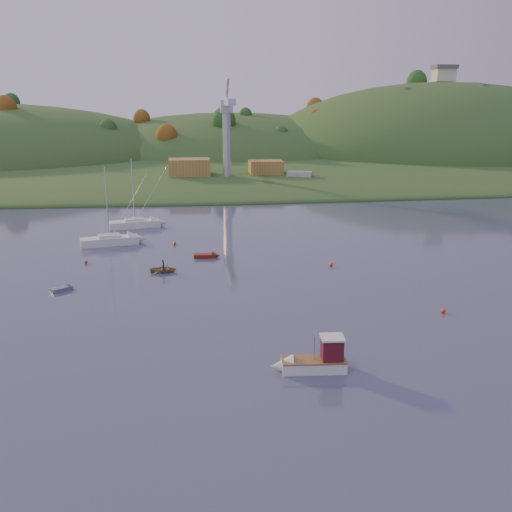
{
  "coord_description": "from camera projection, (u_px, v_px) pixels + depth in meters",
  "views": [
    {
      "loc": [
        -9.33,
        -32.92,
        21.67
      ],
      "look_at": [
        -0.71,
        36.12,
        2.99
      ],
      "focal_mm": 40.0,
      "sensor_mm": 36.0,
      "label": 1
    }
  ],
  "objects": [
    {
      "name": "sailboat_near",
      "position": [
        109.0,
        240.0,
        90.01
      ],
      "size": [
        9.22,
        4.49,
        12.29
      ],
      "rotation": [
        0.0,
        0.0,
        0.22
      ],
      "color": "silver",
      "rests_on": "ground"
    },
    {
      "name": "hill_center",
      "position": [
        230.0,
        156.0,
        240.73
      ],
      "size": [
        140.0,
        120.0,
        36.0
      ],
      "primitive_type": "ellipsoid",
      "color": "#25471C",
      "rests_on": "ground"
    },
    {
      "name": "paddler",
      "position": [
        163.0,
        267.0,
        75.4
      ],
      "size": [
        0.34,
        0.52,
        1.4
      ],
      "primitive_type": "imported",
      "rotation": [
        0.0,
        0.0,
        1.56
      ],
      "color": "black",
      "rests_on": "ground"
    },
    {
      "name": "shed_west",
      "position": [
        189.0,
        168.0,
        153.96
      ],
      "size": [
        11.0,
        8.0,
        4.8
      ],
      "primitive_type": "cube",
      "color": "olive",
      "rests_on": "wharf"
    },
    {
      "name": "grey_dinghy",
      "position": [
        66.0,
        288.0,
        68.37
      ],
      "size": [
        2.94,
        2.51,
        1.06
      ],
      "rotation": [
        0.0,
        0.0,
        0.61
      ],
      "color": "slate",
      "rests_on": "ground"
    },
    {
      "name": "ground",
      "position": [
        333.0,
        437.0,
        38.29
      ],
      "size": [
        500.0,
        500.0,
        0.0
      ],
      "primitive_type": "plane",
      "color": "#313551",
      "rests_on": "ground"
    },
    {
      "name": "wharf",
      "position": [
        238.0,
        181.0,
        155.49
      ],
      "size": [
        42.0,
        16.0,
        2.4
      ],
      "primitive_type": "cube",
      "color": "slate",
      "rests_on": "ground"
    },
    {
      "name": "buoy_2",
      "position": [
        86.0,
        262.0,
        79.54
      ],
      "size": [
        0.5,
        0.5,
        0.5
      ],
      "primitive_type": "sphere",
      "color": "#ED3A0C",
      "rests_on": "ground"
    },
    {
      "name": "hill_right",
      "position": [
        437.0,
        157.0,
        236.53
      ],
      "size": [
        150.0,
        130.0,
        60.0
      ],
      "primitive_type": "ellipsoid",
      "color": "#25471C",
      "rests_on": "ground"
    },
    {
      "name": "hilltop_house",
      "position": [
        444.0,
        73.0,
        227.87
      ],
      "size": [
        9.0,
        7.0,
        6.45
      ],
      "color": "beige",
      "rests_on": "hill_right"
    },
    {
      "name": "dock_crane",
      "position": [
        227.0,
        121.0,
        147.53
      ],
      "size": [
        3.2,
        28.0,
        20.3
      ],
      "color": "#B7B7BC",
      "rests_on": "wharf"
    },
    {
      "name": "shed_east",
      "position": [
        266.0,
        168.0,
        157.53
      ],
      "size": [
        9.0,
        7.0,
        4.0
      ],
      "primitive_type": "cube",
      "color": "olive",
      "rests_on": "wharf"
    },
    {
      "name": "fishing_boat",
      "position": [
        309.0,
        361.0,
        47.52
      ],
      "size": [
        6.41,
        2.39,
        4.01
      ],
      "rotation": [
        0.0,
        0.0,
        3.07
      ],
      "color": "silver",
      "rests_on": "ground"
    },
    {
      "name": "buoy_1",
      "position": [
        331.0,
        265.0,
        78.22
      ],
      "size": [
        0.5,
        0.5,
        0.5
      ],
      "primitive_type": "sphere",
      "color": "#ED3A0C",
      "rests_on": "ground"
    },
    {
      "name": "sailboat_far",
      "position": [
        135.0,
        223.0,
        102.61
      ],
      "size": [
        9.21,
        4.24,
        12.31
      ],
      "rotation": [
        0.0,
        0.0,
        0.18
      ],
      "color": "silver",
      "rests_on": "ground"
    },
    {
      "name": "buoy_3",
      "position": [
        175.0,
        243.0,
        90.18
      ],
      "size": [
        0.5,
        0.5,
        0.5
      ],
      "primitive_type": "sphere",
      "color": "#ED3A0C",
      "rests_on": "ground"
    },
    {
      "name": "hillside_trees",
      "position": [
        209.0,
        162.0,
        215.58
      ],
      "size": [
        280.0,
        50.0,
        32.0
      ],
      "primitive_type": null,
      "color": "#1A491B",
      "rests_on": "ground"
    },
    {
      "name": "red_tender",
      "position": [
        210.0,
        256.0,
        82.66
      ],
      "size": [
        3.82,
        1.57,
        1.27
      ],
      "rotation": [
        0.0,
        0.0,
        -0.08
      ],
      "color": "#631C0E",
      "rests_on": "ground"
    },
    {
      "name": "far_shore",
      "position": [
        205.0,
        153.0,
        258.7
      ],
      "size": [
        620.0,
        220.0,
        1.5
      ],
      "primitive_type": "cube",
      "color": "#25471C",
      "rests_on": "ground"
    },
    {
      "name": "buoy_0",
      "position": [
        443.0,
        311.0,
        60.76
      ],
      "size": [
        0.5,
        0.5,
        0.5
      ],
      "primitive_type": "sphere",
      "color": "#ED3A0C",
      "rests_on": "ground"
    },
    {
      "name": "work_vessel",
      "position": [
        300.0,
        181.0,
        153.56
      ],
      "size": [
        16.42,
        10.61,
        3.98
      ],
      "rotation": [
        0.0,
        0.0,
        -0.36
      ],
      "color": "slate",
      "rests_on": "ground"
    },
    {
      "name": "shore_slope",
      "position": [
        212.0,
        168.0,
        196.41
      ],
      "size": [
        640.0,
        150.0,
        7.0
      ],
      "primitive_type": "ellipsoid",
      "color": "#25471C",
      "rests_on": "ground"
    },
    {
      "name": "canoe",
      "position": [
        164.0,
        269.0,
        75.49
      ],
      "size": [
        3.57,
        2.57,
        0.73
      ],
      "primitive_type": "imported",
      "rotation": [
        0.0,
        0.0,
        1.56
      ],
      "color": "#907F4F",
      "rests_on": "ground"
    }
  ]
}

